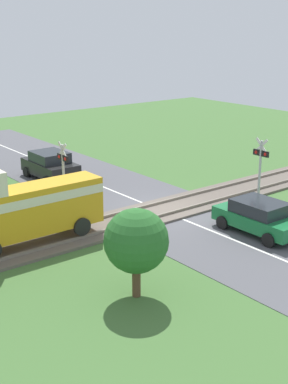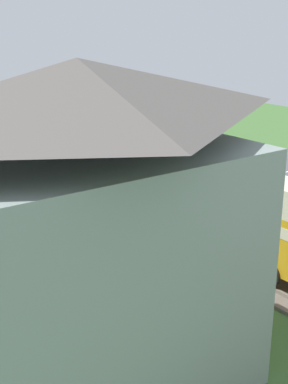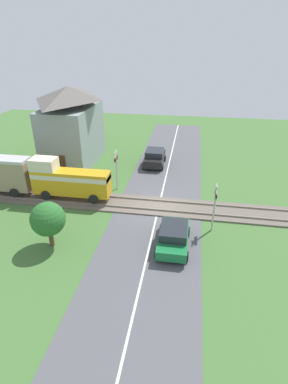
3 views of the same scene
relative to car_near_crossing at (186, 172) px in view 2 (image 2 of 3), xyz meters
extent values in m
plane|color=#426B33|center=(4.60, 1.44, -0.75)|extent=(60.00, 60.00, 0.00)
cube|color=#515156|center=(4.60, 1.44, -0.74)|extent=(48.00, 6.40, 0.02)
cube|color=silver|center=(4.60, 1.44, -0.73)|extent=(48.00, 0.12, 0.00)
cube|color=#665B51|center=(4.60, 1.44, -0.69)|extent=(2.80, 48.00, 0.12)
cube|color=slate|center=(3.88, 1.44, -0.57)|extent=(0.10, 48.00, 0.12)
cube|color=slate|center=(5.32, 1.44, -0.57)|extent=(0.10, 48.00, 0.12)
cube|color=gold|center=(4.60, 8.31, 0.82)|extent=(1.35, 6.06, 1.90)
cube|color=beige|center=(4.60, 8.31, 1.34)|extent=(1.37, 6.06, 0.36)
cylinder|color=black|center=(3.88, 6.37, -0.13)|extent=(0.14, 0.76, 0.76)
cylinder|color=black|center=(5.32, 6.37, -0.13)|extent=(0.14, 0.76, 0.76)
cylinder|color=black|center=(5.32, 10.25, -0.13)|extent=(0.14, 0.76, 0.76)
cube|color=#197038|center=(0.00, 0.00, -0.16)|extent=(3.88, 1.78, 0.59)
cube|color=#23282D|center=(0.00, 0.00, 0.41)|extent=(2.13, 1.64, 0.53)
cylinder|color=black|center=(1.26, 0.89, -0.45)|extent=(0.60, 0.18, 0.60)
cylinder|color=black|center=(1.26, -0.89, -0.45)|extent=(0.60, 0.18, 0.60)
cylinder|color=black|center=(-1.26, 0.89, -0.45)|extent=(0.60, 0.18, 0.60)
cylinder|color=black|center=(-1.26, -0.89, -0.45)|extent=(0.60, 0.18, 0.60)
cylinder|color=#B7B7B7|center=(2.12, -2.44, 0.92)|extent=(0.12, 0.12, 3.35)
cube|color=black|center=(2.12, -2.44, 2.00)|extent=(0.90, 0.08, 0.28)
sphere|color=red|center=(1.85, -2.44, 2.00)|extent=(0.18, 0.18, 0.18)
sphere|color=red|center=(2.39, -2.44, 2.00)|extent=(0.18, 0.18, 0.18)
cube|color=silver|center=(2.12, -2.44, 2.35)|extent=(0.72, 0.04, 0.72)
cube|color=silver|center=(2.12, -2.44, 2.35)|extent=(0.72, 0.04, 0.72)
cylinder|color=#B7B7B7|center=(7.08, 5.32, 0.92)|extent=(0.12, 0.12, 3.35)
cube|color=black|center=(7.08, 5.32, 2.00)|extent=(0.90, 0.08, 0.28)
sphere|color=red|center=(7.35, 5.32, 2.00)|extent=(0.18, 0.18, 0.18)
sphere|color=red|center=(6.81, 5.32, 2.00)|extent=(0.18, 0.18, 0.18)
cube|color=silver|center=(7.08, 5.32, 2.35)|extent=(0.72, 0.04, 0.72)
cube|color=silver|center=(7.08, 5.32, 2.35)|extent=(0.72, 0.04, 0.72)
cube|color=gray|center=(12.38, 11.06, 2.10)|extent=(7.26, 4.34, 5.70)
pyramid|color=#5B5651|center=(12.38, 11.06, 6.18)|extent=(7.84, 4.69, 1.23)
cube|color=#472D1E|center=(8.73, 11.06, 0.30)|extent=(0.06, 1.10, 2.10)
cylinder|color=#7F3D84|center=(7.21, 10.59, -0.07)|extent=(0.40, 0.40, 1.37)
sphere|color=beige|center=(7.21, 10.59, 0.74)|extent=(0.25, 0.25, 0.25)
camera|label=1|loc=(-13.69, 16.97, 7.74)|focal=50.00mm
camera|label=2|loc=(17.44, 20.12, 7.47)|focal=50.00mm
camera|label=3|loc=(-15.13, -0.65, 10.89)|focal=28.00mm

